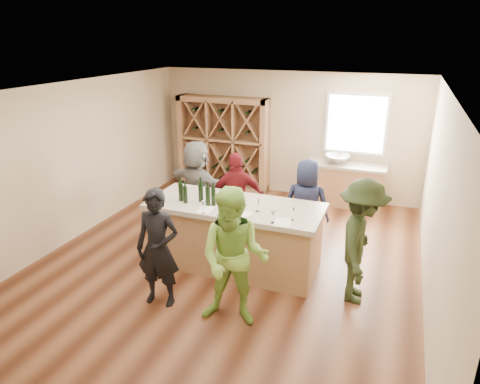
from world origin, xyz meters
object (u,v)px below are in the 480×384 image
(person_far_mid, at_px, (237,198))
(wine_bottle_f, at_px, (231,202))
(person_server, at_px, (361,242))
(person_far_left, at_px, (197,186))
(wine_bottle_d, at_px, (208,196))
(wine_rack, at_px, (223,144))
(wine_bottle_c, at_px, (201,192))
(wine_bottle_e, at_px, (213,196))
(person_near_right, at_px, (234,258))
(tasting_counter_base, at_px, (235,238))
(person_near_left, at_px, (158,248))
(sink, at_px, (337,159))
(wine_bottle_b, at_px, (185,195))
(wine_bottle_a, at_px, (181,192))
(person_far_right, at_px, (306,206))

(person_far_mid, height_order, wine_bottle_f, person_far_mid)
(person_server, relative_size, person_far_left, 1.02)
(wine_bottle_d, distance_m, person_far_left, 1.52)
(wine_rack, height_order, wine_bottle_c, wine_rack)
(wine_bottle_d, distance_m, wine_bottle_e, 0.09)
(person_near_right, bearing_deg, tasting_counter_base, 104.12)
(wine_bottle_d, xyz_separation_m, person_server, (2.30, -0.04, -0.33))
(wine_bottle_d, height_order, person_far_left, person_far_left)
(wine_rack, bearing_deg, person_near_left, -77.52)
(sink, relative_size, tasting_counter_base, 0.21)
(person_near_left, height_order, person_far_mid, person_near_left)
(person_far_mid, bearing_deg, wine_rack, -87.30)
(sink, bearing_deg, person_far_left, -133.87)
(wine_bottle_d, height_order, person_near_right, person_near_right)
(wine_rack, distance_m, wine_bottle_c, 3.68)
(wine_bottle_b, distance_m, person_near_right, 1.69)
(wine_bottle_a, relative_size, wine_bottle_b, 1.11)
(wine_rack, distance_m, sink, 2.70)
(tasting_counter_base, relative_size, wine_bottle_d, 8.89)
(wine_bottle_a, bearing_deg, sink, 61.67)
(wine_bottle_d, distance_m, wine_bottle_f, 0.43)
(sink, distance_m, person_far_right, 2.37)
(wine_bottle_c, bearing_deg, wine_bottle_e, -16.70)
(wine_bottle_a, bearing_deg, wine_bottle_d, -3.22)
(wine_rack, height_order, person_far_left, wine_rack)
(wine_rack, relative_size, wine_bottle_e, 7.75)
(wine_rack, distance_m, tasting_counter_base, 3.85)
(person_near_right, bearing_deg, wine_bottle_e, 117.34)
(wine_rack, distance_m, wine_bottle_d, 3.84)
(tasting_counter_base, xyz_separation_m, person_near_left, (-0.60, -1.30, 0.34))
(wine_rack, xyz_separation_m, tasting_counter_base, (1.65, -3.42, -0.60))
(wine_bottle_e, distance_m, person_far_left, 1.53)
(wine_bottle_b, bearing_deg, person_far_right, 36.52)
(wine_bottle_d, relative_size, person_far_mid, 0.18)
(wine_bottle_d, distance_m, person_near_left, 1.20)
(wine_bottle_a, distance_m, wine_bottle_d, 0.48)
(person_far_mid, bearing_deg, person_far_right, 162.55)
(wine_bottle_a, relative_size, wine_bottle_e, 1.06)
(wine_bottle_b, distance_m, wine_bottle_c, 0.25)
(person_far_left, bearing_deg, wine_bottle_a, 122.88)
(wine_bottle_a, relative_size, person_far_right, 0.19)
(wine_rack, bearing_deg, sink, -1.49)
(person_server, bearing_deg, wine_bottle_e, 86.11)
(wine_bottle_f, bearing_deg, person_far_mid, 106.77)
(wine_bottle_d, bearing_deg, person_far_right, 42.90)
(person_far_left, bearing_deg, sink, -115.93)
(wine_bottle_b, height_order, person_far_mid, person_far_mid)
(wine_bottle_e, bearing_deg, tasting_counter_base, 27.91)
(tasting_counter_base, relative_size, wine_bottle_b, 9.66)
(wine_bottle_f, bearing_deg, tasting_counter_base, 99.46)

